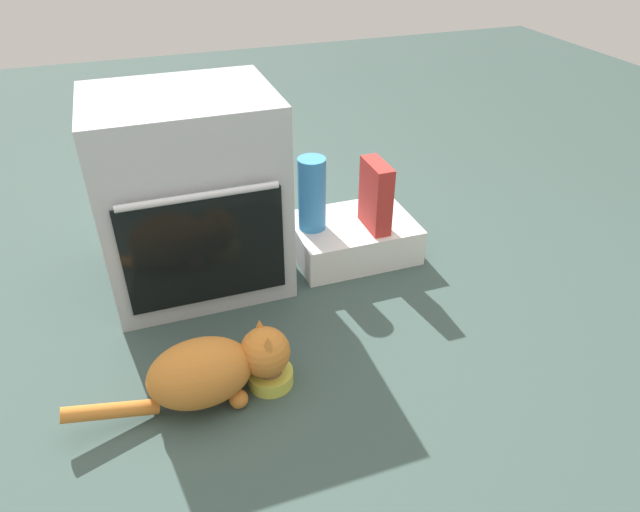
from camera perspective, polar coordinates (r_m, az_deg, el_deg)
The scene contains 7 objects.
ground at distance 1.97m, azimuth -8.36°, elevation -9.31°, with size 8.00×8.00×0.00m, color #384C47.
oven at distance 2.14m, azimuth -12.85°, elevation 6.09°, with size 0.64×0.56×0.74m.
pantry_cabinet at distance 2.39m, azimuth 3.32°, elevation 1.86°, with size 0.49×0.36×0.15m, color white.
food_bowl at distance 1.83m, azimuth -5.01°, elevation -11.84°, with size 0.14×0.14×0.08m.
cat at distance 1.74m, azimuth -10.67°, elevation -11.10°, with size 0.68×0.22×0.23m.
cereal_box at distance 2.25m, azimuth 5.61°, elevation 6.02°, with size 0.07×0.18×0.28m, color #B72D28.
water_bottle at distance 2.24m, azimuth -0.82°, elevation 6.24°, with size 0.11×0.11×0.30m, color #388CD1.
Camera 1 is at (-0.20, -1.44, 1.33)m, focal length 31.87 mm.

